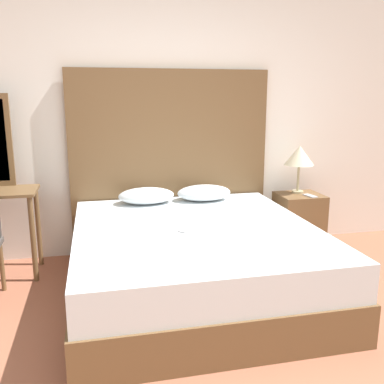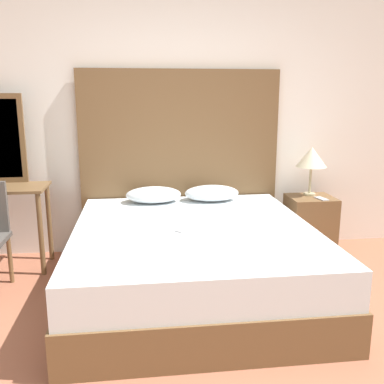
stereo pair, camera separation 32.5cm
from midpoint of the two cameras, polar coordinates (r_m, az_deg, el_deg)
The scene contains 9 objects.
wall_back at distance 4.28m, azimuth -6.31°, elevation 9.92°, with size 10.00×0.06×2.70m.
bed at distance 3.43m, azimuth -2.37°, elevation -9.15°, with size 1.87×2.04×0.56m.
headboard at distance 4.26m, azimuth -5.02°, elevation 3.89°, with size 1.96×0.05×1.81m.
pillow_left at distance 4.05m, azimuth -8.40°, elevation -0.52°, with size 0.52×0.34×0.15m.
pillow_right at distance 4.13m, azimuth -0.63°, elevation -0.12°, with size 0.52×0.34×0.15m.
phone_on_bed at distance 3.23m, azimuth -3.55°, elevation -5.08°, with size 0.16×0.16×0.01m.
nightstand at distance 4.47m, azimuth 12.01°, elevation -3.97°, with size 0.44×0.40×0.58m.
table_lamp at distance 4.40m, azimuth 12.09°, elevation 4.68°, with size 0.30×0.30×0.48m.
phone_on_nightstand at distance 4.33m, azimuth 13.43°, elevation -0.51°, with size 0.10×0.16×0.01m.
Camera 1 is at (-0.65, -1.94, 1.56)m, focal length 40.00 mm.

